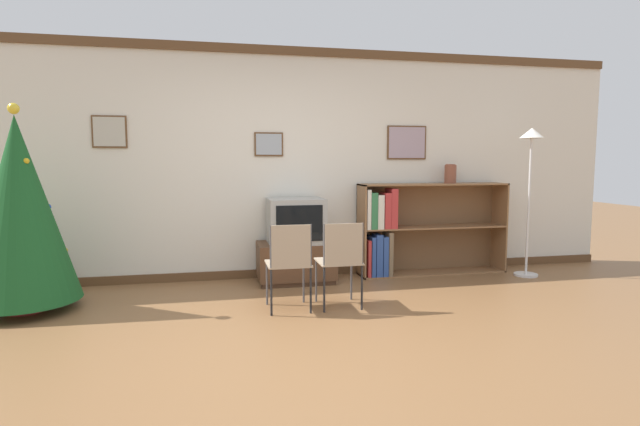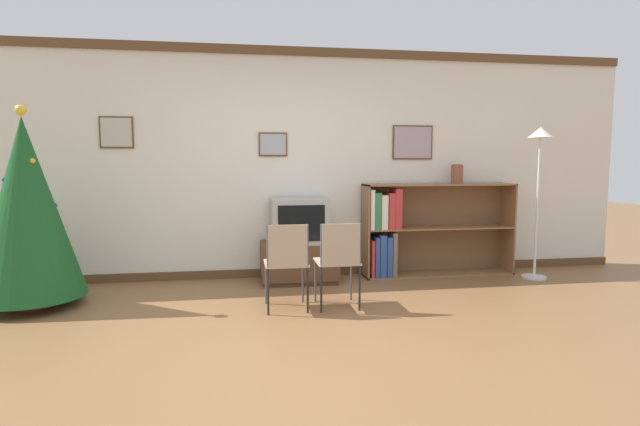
# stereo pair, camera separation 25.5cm
# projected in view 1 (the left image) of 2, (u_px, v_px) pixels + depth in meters

# --- Properties ---
(ground_plane) EXTENTS (24.00, 24.00, 0.00)m
(ground_plane) POSITION_uv_depth(u_px,v_px,m) (308.00, 342.00, 3.83)
(ground_plane) COLOR brown
(wall_back) EXTENTS (8.80, 0.11, 2.70)m
(wall_back) POSITION_uv_depth(u_px,v_px,m) (272.00, 164.00, 5.88)
(wall_back) COLOR silver
(wall_back) RESTS_ON ground_plane
(christmas_tree) EXTENTS (0.99, 0.99, 1.90)m
(christmas_tree) POSITION_uv_depth(u_px,v_px,m) (20.00, 210.00, 4.53)
(christmas_tree) COLOR maroon
(christmas_tree) RESTS_ON ground_plane
(tv_console) EXTENTS (0.87, 0.54, 0.46)m
(tv_console) POSITION_uv_depth(u_px,v_px,m) (296.00, 262.00, 5.72)
(tv_console) COLOR #412A1A
(tv_console) RESTS_ON ground_plane
(television) EXTENTS (0.63, 0.53, 0.51)m
(television) POSITION_uv_depth(u_px,v_px,m) (296.00, 221.00, 5.66)
(television) COLOR #9E9E99
(television) RESTS_ON tv_console
(folding_chair_left) EXTENTS (0.40, 0.40, 0.82)m
(folding_chair_left) POSITION_uv_depth(u_px,v_px,m) (289.00, 261.00, 4.56)
(folding_chair_left) COLOR tan
(folding_chair_left) RESTS_ON ground_plane
(folding_chair_right) EXTENTS (0.40, 0.40, 0.82)m
(folding_chair_right) POSITION_uv_depth(u_px,v_px,m) (341.00, 259.00, 4.66)
(folding_chair_right) COLOR tan
(folding_chair_right) RESTS_ON ground_plane
(bookshelf) EXTENTS (1.85, 0.36, 1.11)m
(bookshelf) POSITION_uv_depth(u_px,v_px,m) (406.00, 229.00, 6.07)
(bookshelf) COLOR olive
(bookshelf) RESTS_ON ground_plane
(vase) EXTENTS (0.15, 0.15, 0.24)m
(vase) POSITION_uv_depth(u_px,v_px,m) (450.00, 173.00, 6.15)
(vase) COLOR brown
(vase) RESTS_ON bookshelf
(standing_lamp) EXTENTS (0.28, 0.28, 1.77)m
(standing_lamp) POSITION_uv_depth(u_px,v_px,m) (531.00, 163.00, 5.90)
(standing_lamp) COLOR silver
(standing_lamp) RESTS_ON ground_plane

